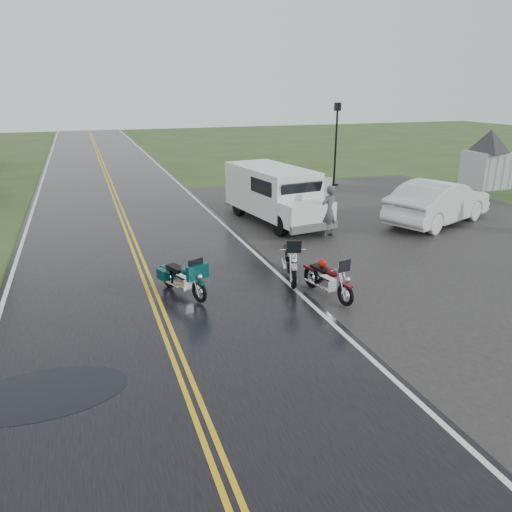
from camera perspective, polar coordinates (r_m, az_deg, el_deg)
The scene contains 11 objects.
ground at distance 11.67m, azimuth -9.91°, elevation -9.13°, with size 120.00×120.00×0.00m, color #2D471E.
road at distance 21.00m, azimuth -14.59°, elevation 3.29°, with size 8.00×100.00×0.04m, color black.
parking_pad at distance 20.42m, azimuth 19.32°, elevation 2.38°, with size 14.00×24.00×0.03m, color black.
visitor_center at distance 31.06m, azimuth 25.16°, elevation 11.49°, with size 16.00×10.00×4.80m, color #A8AAAD, non-canonical shape.
motorcycle_red at distance 12.91m, azimuth 10.24°, elevation -3.42°, with size 0.73×2.02×1.19m, color #500911, non-canonical shape.
motorcycle_teal at distance 12.98m, azimuth -6.54°, elevation -3.14°, with size 0.73×2.00×1.18m, color #053737, non-canonical shape.
motorcycle_silver at distance 13.80m, azimuth 4.35°, elevation -1.36°, with size 0.82×2.27×1.34m, color #A6A8AD, non-canonical shape.
van_white at distance 18.75m, azimuth 2.84°, elevation 5.64°, with size 2.21×5.89×2.31m, color white, non-canonical shape.
person_at_van at distance 18.92m, azimuth 8.30°, elevation 5.02°, with size 0.71×0.46×1.94m, color #46464A.
sedan_white at distance 21.92m, azimuth 20.12°, elevation 5.75°, with size 1.89×5.43×1.79m, color silver.
lamp_post_far_right at distance 29.11m, azimuth 9.10°, elevation 12.46°, with size 0.40×0.40×4.65m, color black, non-canonical shape.
Camera 1 is at (-1.48, -10.24, 5.41)m, focal length 35.00 mm.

